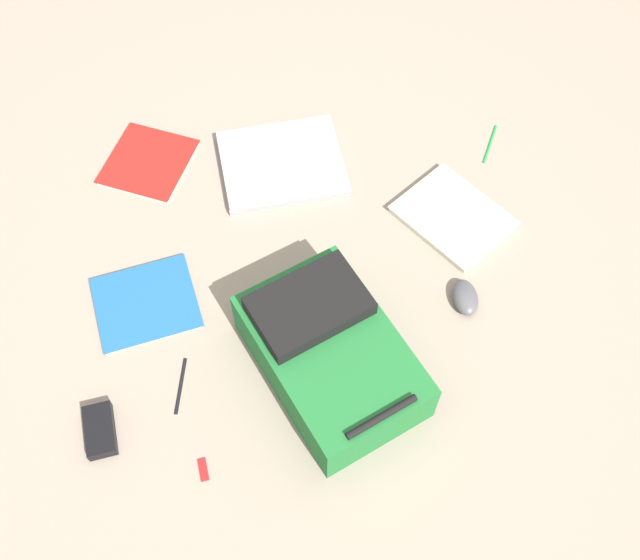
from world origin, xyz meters
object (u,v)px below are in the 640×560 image
at_px(backpack, 330,352).
at_px(pen_blue, 490,143).
at_px(laptop, 282,163).
at_px(pen_black, 180,385).
at_px(book_comic, 149,163).
at_px(book_blue, 146,303).
at_px(usb_stick, 203,469).
at_px(book_red, 453,217).
at_px(computer_mouse, 465,297).
at_px(power_brick, 100,430).

bearing_deg(backpack, pen_blue, 58.59).
relative_size(laptop, pen_black, 2.79).
distance_m(book_comic, pen_black, 0.68).
distance_m(book_blue, usb_stick, 0.45).
bearing_deg(book_red, computer_mouse, -86.06).
height_order(pen_black, usb_stick, same).
height_order(book_comic, pen_black, book_comic).
distance_m(computer_mouse, power_brick, 0.92).
relative_size(laptop, pen_blue, 2.67).
distance_m(backpack, pen_blue, 0.83).
xyz_separation_m(book_red, pen_black, (-0.66, -0.50, -0.01)).
xyz_separation_m(backpack, pen_black, (-0.35, -0.07, -0.07)).
height_order(backpack, computer_mouse, backpack).
bearing_deg(book_blue, laptop, 55.68).
bearing_deg(book_blue, backpack, -17.80).
relative_size(pen_black, usb_stick, 2.78).
bearing_deg(book_red, pen_blue, 66.06).
bearing_deg(usb_stick, power_brick, 162.72).
bearing_deg(power_brick, computer_mouse, 24.22).
bearing_deg(book_red, laptop, 161.08).
bearing_deg(power_brick, book_blue, 81.78).
height_order(book_comic, pen_blue, book_comic).
bearing_deg(computer_mouse, pen_blue, 70.96).
xyz_separation_m(book_comic, pen_black, (0.18, -0.66, -0.00)).
bearing_deg(book_comic, book_red, -10.34).
distance_m(backpack, book_blue, 0.49).
relative_size(backpack, computer_mouse, 5.15).
bearing_deg(usb_stick, book_red, 50.32).
xyz_separation_m(power_brick, pen_blue, (0.94, 0.89, -0.01)).
bearing_deg(book_blue, book_comic, 98.24).
xyz_separation_m(book_blue, pen_black, (0.11, -0.21, -0.00)).
distance_m(power_brick, pen_black, 0.20).
relative_size(computer_mouse, usb_stick, 2.01).
relative_size(book_comic, pen_black, 1.99).
relative_size(pen_blue, usb_stick, 2.91).
relative_size(book_blue, pen_black, 2.19).
bearing_deg(book_blue, power_brick, -98.22).
bearing_deg(power_brick, pen_black, 36.45).
relative_size(power_brick, pen_blue, 0.83).
height_order(power_brick, usb_stick, power_brick).
bearing_deg(pen_blue, power_brick, -136.50).
distance_m(book_red, book_blue, 0.83).
bearing_deg(laptop, computer_mouse, -40.17).
bearing_deg(pen_black, computer_mouse, 20.81).
height_order(laptop, computer_mouse, computer_mouse).
height_order(laptop, book_blue, laptop).
bearing_deg(pen_blue, laptop, -169.55).
height_order(backpack, power_brick, backpack).
height_order(power_brick, pen_black, power_brick).
relative_size(book_red, pen_blue, 2.38).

